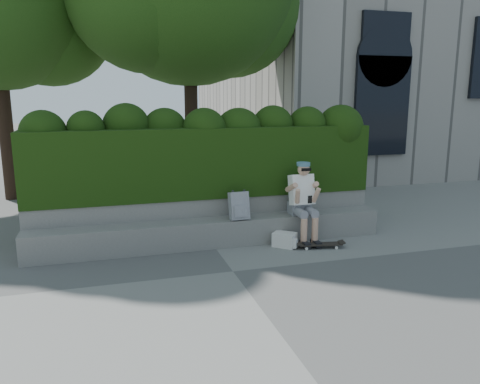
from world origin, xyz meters
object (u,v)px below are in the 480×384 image
object	(u,v)px
skateboard	(320,244)
backpack_plaid	(239,206)
person	(303,199)
backpack_ground	(285,240)

from	to	relation	value
skateboard	backpack_plaid	distance (m)	1.50
person	backpack_plaid	size ratio (longest dim) A/B	2.96
backpack_ground	person	bearing A→B (deg)	69.97
person	backpack_ground	xyz separation A→B (m)	(-0.41, -0.21, -0.63)
backpack_plaid	backpack_ground	distance (m)	0.96
backpack_plaid	backpack_ground	xyz separation A→B (m)	(0.71, -0.30, -0.56)
person	backpack_ground	world-z (taller)	person
backpack_ground	skateboard	bearing A→B (deg)	17.45
skateboard	backpack_plaid	xyz separation A→B (m)	(-1.25, 0.54, 0.62)
skateboard	backpack_plaid	size ratio (longest dim) A/B	1.59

